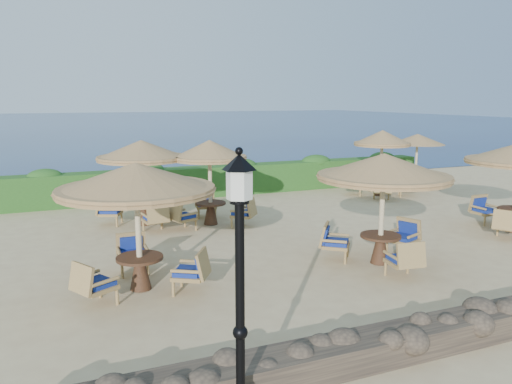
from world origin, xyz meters
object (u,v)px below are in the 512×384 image
at_px(extra_parasol, 417,139).
at_px(cafe_set_4, 210,168).
at_px(cafe_set_0, 137,195).
at_px(cafe_set_1, 383,182).
at_px(lamp_post, 240,304).
at_px(cafe_set_5, 382,155).
at_px(cafe_set_3, 142,165).

bearing_deg(extra_parasol, cafe_set_4, -166.04).
relative_size(cafe_set_0, cafe_set_1, 1.02).
bearing_deg(lamp_post, cafe_set_0, 94.55).
distance_m(extra_parasol, cafe_set_5, 2.40).
bearing_deg(cafe_set_5, lamp_post, -132.21).
height_order(cafe_set_0, cafe_set_5, same).
relative_size(extra_parasol, cafe_set_3, 0.86).
bearing_deg(cafe_set_3, extra_parasol, 8.26).
distance_m(lamp_post, cafe_set_5, 15.38).
bearing_deg(cafe_set_5, cafe_set_0, -148.67).
xyz_separation_m(cafe_set_3, cafe_set_4, (1.94, -0.76, -0.12)).
bearing_deg(cafe_set_5, cafe_set_4, -166.33).
relative_size(cafe_set_0, cafe_set_3, 1.14).
relative_size(lamp_post, cafe_set_0, 1.03).
distance_m(cafe_set_1, cafe_set_4, 5.79).
bearing_deg(cafe_set_0, cafe_set_1, -5.22).
bearing_deg(extra_parasol, cafe_set_1, -134.07).
bearing_deg(cafe_set_0, extra_parasol, 28.77).
bearing_deg(lamp_post, cafe_set_5, 47.79).
relative_size(cafe_set_1, cafe_set_4, 1.14).
xyz_separation_m(lamp_post, cafe_set_0, (-0.39, 4.87, 0.44)).
xyz_separation_m(cafe_set_1, cafe_set_3, (-4.57, 5.90, -0.08)).
height_order(cafe_set_4, cafe_set_5, same).
distance_m(cafe_set_1, cafe_set_5, 8.72).
relative_size(cafe_set_3, cafe_set_5, 1.02).
xyz_separation_m(cafe_set_1, cafe_set_5, (5.13, 7.04, -0.33)).
xyz_separation_m(lamp_post, cafe_set_4, (2.57, 9.51, 0.22)).
distance_m(cafe_set_0, cafe_set_5, 12.56).
xyz_separation_m(cafe_set_0, cafe_set_1, (5.59, -0.51, -0.01)).
xyz_separation_m(extra_parasol, cafe_set_4, (-10.03, -2.49, -0.39)).
relative_size(cafe_set_0, cafe_set_5, 1.16).
bearing_deg(cafe_set_0, cafe_set_3, 79.30).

